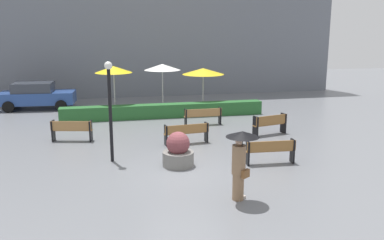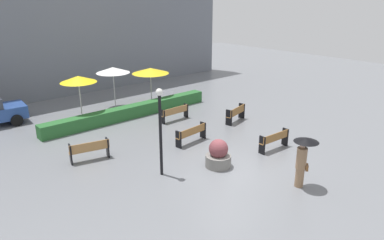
{
  "view_description": "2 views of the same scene",
  "coord_description": "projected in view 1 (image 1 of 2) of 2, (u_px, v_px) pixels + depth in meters",
  "views": [
    {
      "loc": [
        -2.59,
        -13.1,
        4.73
      ],
      "look_at": [
        1.07,
        3.77,
        0.85
      ],
      "focal_mm": 38.96,
      "sensor_mm": 36.0,
      "label": 1
    },
    {
      "loc": [
        -9.99,
        -9.12,
        6.85
      ],
      "look_at": [
        0.89,
        3.31,
        1.09
      ],
      "focal_mm": 33.59,
      "sensor_mm": 36.0,
      "label": 2
    }
  ],
  "objects": [
    {
      "name": "building_facade",
      "position": [
        138.0,
        11.0,
        28.05
      ],
      "size": [
        28.0,
        1.2,
        11.52
      ],
      "primitive_type": "cube",
      "color": "slate",
      "rests_on": "ground"
    },
    {
      "name": "bench_back_row",
      "position": [
        203.0,
        115.0,
        20.34
      ],
      "size": [
        1.86,
        0.38,
        0.83
      ],
      "color": "#9E7242",
      "rests_on": "ground"
    },
    {
      "name": "patio_umbrella_yellow_far",
      "position": [
        203.0,
        71.0,
        23.54
      ],
      "size": [
        2.37,
        2.37,
        2.43
      ],
      "color": "silver",
      "rests_on": "ground"
    },
    {
      "name": "patio_umbrella_white",
      "position": [
        162.0,
        67.0,
        23.88
      ],
      "size": [
        2.08,
        2.08,
        2.64
      ],
      "color": "silver",
      "rests_on": "ground"
    },
    {
      "name": "bench_far_right",
      "position": [
        270.0,
        123.0,
        18.52
      ],
      "size": [
        1.67,
        0.75,
        0.9
      ],
      "color": "olive",
      "rests_on": "ground"
    },
    {
      "name": "lamp_post",
      "position": [
        110.0,
        101.0,
        14.47
      ],
      "size": [
        0.28,
        0.28,
        3.57
      ],
      "color": "black",
      "rests_on": "ground"
    },
    {
      "name": "ground_plane",
      "position": [
        185.0,
        170.0,
        14.06
      ],
      "size": [
        60.0,
        60.0,
        0.0
      ],
      "primitive_type": "plane",
      "color": "slate"
    },
    {
      "name": "patio_umbrella_yellow",
      "position": [
        114.0,
        70.0,
        22.19
      ],
      "size": [
        1.99,
        1.99,
        2.67
      ],
      "color": "silver",
      "rests_on": "ground"
    },
    {
      "name": "bench_far_left",
      "position": [
        72.0,
        129.0,
        17.47
      ],
      "size": [
        1.74,
        0.72,
        0.88
      ],
      "color": "#9E7242",
      "rests_on": "ground"
    },
    {
      "name": "parked_car",
      "position": [
        37.0,
        95.0,
        24.29
      ],
      "size": [
        4.31,
        2.21,
        1.57
      ],
      "color": "#28478C",
      "rests_on": "ground"
    },
    {
      "name": "bench_mid_center",
      "position": [
        187.0,
        132.0,
        17.07
      ],
      "size": [
        1.88,
        0.53,
        0.84
      ],
      "color": "olive",
      "rests_on": "ground"
    },
    {
      "name": "planter_pot",
      "position": [
        178.0,
        152.0,
        14.36
      ],
      "size": [
        1.08,
        1.08,
        1.21
      ],
      "color": "slate",
      "rests_on": "ground"
    },
    {
      "name": "pedestrian_with_umbrella",
      "position": [
        240.0,
        157.0,
        11.35
      ],
      "size": [
        0.91,
        0.91,
        1.99
      ],
      "color": "#8C6B4C",
      "rests_on": "ground"
    },
    {
      "name": "hedge_strip",
      "position": [
        164.0,
        111.0,
        22.11
      ],
      "size": [
        10.73,
        0.7,
        0.72
      ],
      "primitive_type": "cube",
      "color": "#28602D",
      "rests_on": "ground"
    },
    {
      "name": "bench_near_right",
      "position": [
        271.0,
        150.0,
        14.54
      ],
      "size": [
        1.77,
        0.43,
        0.86
      ],
      "color": "olive",
      "rests_on": "ground"
    }
  ]
}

